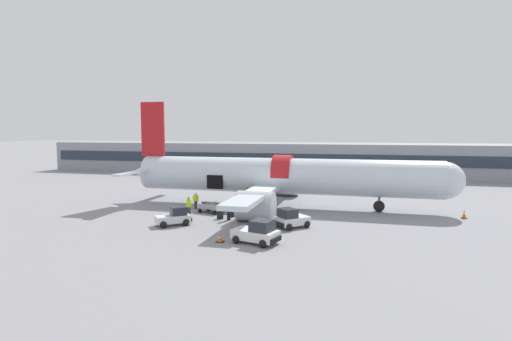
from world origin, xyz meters
TOP-DOWN VIEW (x-y plane):
  - ground_plane at (0.00, 0.00)m, footprint 500.00×500.00m
  - terminal_strip at (0.00, 36.29)m, footprint 98.20×10.77m
  - airplane at (0.80, 4.25)m, footprint 33.84×25.97m
  - baggage_tug_lead at (3.50, -4.06)m, footprint 2.94×2.94m
  - baggage_tug_mid at (-5.86, -5.70)m, footprint 2.93×2.73m
  - baggage_tug_rear at (2.01, -9.12)m, footprint 3.51×2.60m
  - baggage_cart_loading at (-4.71, -0.20)m, footprint 3.38×2.11m
  - ground_crew_loader_a at (-1.95, -0.33)m, footprint 0.54×0.38m
  - ground_crew_loader_b at (-2.16, -2.81)m, footprint 0.57×0.53m
  - ground_crew_driver at (-6.94, 1.19)m, footprint 0.57×0.44m
  - ground_crew_supervisor at (-6.07, -2.38)m, footprint 0.49×0.63m
  - suitcase_on_tarmac_upright at (-3.03, -2.57)m, footprint 0.54×0.23m
  - suitcase_on_tarmac_spare at (-2.28, -1.53)m, footprint 0.46×0.40m
  - safety_cone_nose at (17.71, 3.07)m, footprint 0.49×0.49m
  - safety_cone_engine_left at (-0.56, -9.47)m, footprint 0.54×0.54m
  - safety_cone_wingtip at (2.22, -3.00)m, footprint 0.61×0.61m

SIDE VIEW (x-z plane):
  - ground_plane at x=0.00m, z-range 0.00..0.00m
  - suitcase_on_tarmac_spare at x=-2.28m, z-range -0.05..0.60m
  - safety_cone_wingtip at x=2.22m, z-range -0.02..0.57m
  - safety_cone_engine_left at x=-0.56m, z-range -0.02..0.60m
  - safety_cone_nose at x=17.71m, z-range -0.02..0.74m
  - suitcase_on_tarmac_upright at x=-3.03m, z-range -0.05..0.81m
  - baggage_cart_loading at x=-4.71m, z-range -0.05..0.95m
  - baggage_tug_mid at x=-5.86m, z-range -0.12..1.39m
  - baggage_tug_lead at x=3.50m, z-range -0.11..1.44m
  - baggage_tug_rear at x=2.01m, z-range -0.11..1.54m
  - ground_crew_loader_a at x=-1.95m, z-range 0.04..1.61m
  - ground_crew_driver at x=-6.94m, z-range 0.04..1.67m
  - ground_crew_loader_b at x=-2.16m, z-range 0.04..1.75m
  - ground_crew_supervisor at x=-6.07m, z-range 0.05..1.85m
  - terminal_strip at x=0.00m, z-range 0.00..5.50m
  - airplane at x=0.80m, z-range -2.36..8.44m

